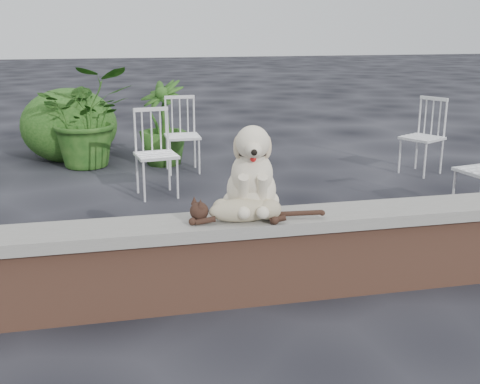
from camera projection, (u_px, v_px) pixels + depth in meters
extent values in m
plane|color=black|center=(346.00, 288.00, 4.25)|extent=(60.00, 60.00, 0.00)
cube|color=brown|center=(348.00, 255.00, 4.19)|extent=(6.00, 0.30, 0.50)
cube|color=slate|center=(350.00, 216.00, 4.11)|extent=(6.20, 0.40, 0.08)
imported|color=#164212|center=(88.00, 116.00, 7.71)|extent=(1.23, 1.08, 1.31)
imported|color=#164212|center=(162.00, 123.00, 7.83)|extent=(0.87, 0.87, 1.11)
ellipsoid|color=#164212|center=(69.00, 126.00, 8.19)|extent=(1.30, 1.19, 1.03)
ellipsoid|color=#164212|center=(78.00, 122.00, 8.99)|extent=(1.09, 1.00, 0.87)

